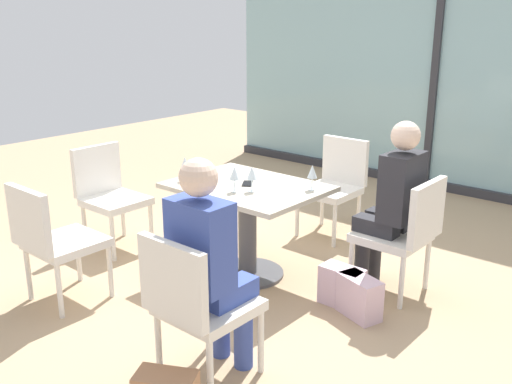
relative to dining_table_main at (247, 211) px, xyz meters
name	(u,v)px	position (x,y,z in m)	size (l,w,h in m)	color
ground_plane	(248,274)	(0.00, 0.00, -0.52)	(12.00, 12.00, 0.00)	tan
window_wall_backdrop	(435,83)	(0.00, 3.20, 0.69)	(5.64, 0.10, 2.70)	#8FB7BC
dining_table_main	(247,211)	(0.00, 0.00, 0.00)	(1.11, 0.83, 0.73)	#BCB29E
chair_far_right	(405,230)	(1.05, 0.48, -0.03)	(0.50, 0.46, 0.87)	silver
chair_front_right	(195,301)	(0.70, -1.21, -0.03)	(0.46, 0.50, 0.87)	silver
chair_side_end	(109,191)	(-1.31, -0.32, -0.03)	(0.50, 0.46, 0.87)	silver
chair_near_window	(335,181)	(0.00, 1.21, -0.03)	(0.46, 0.51, 0.87)	silver
chair_front_left	(52,237)	(-0.70, -1.21, -0.03)	(0.46, 0.50, 0.87)	silver
person_far_right	(393,199)	(0.94, 0.48, 0.18)	(0.39, 0.34, 1.26)	#28282D
person_front_right	(209,259)	(0.70, -1.10, 0.18)	(0.34, 0.39, 1.26)	#384C9E
wine_glass_0	(312,172)	(0.44, 0.21, 0.34)	(0.07, 0.07, 0.18)	silver
wine_glass_1	(185,164)	(-0.43, -0.22, 0.34)	(0.07, 0.07, 0.18)	silver
wine_glass_2	(234,174)	(0.05, -0.19, 0.34)	(0.07, 0.07, 0.18)	silver
wine_glass_3	(252,174)	(0.14, -0.10, 0.34)	(0.07, 0.07, 0.18)	silver
coffee_cup	(193,182)	(-0.24, -0.32, 0.25)	(0.08, 0.08, 0.09)	white
cell_phone_on_table	(247,184)	(-0.01, 0.01, 0.21)	(0.07, 0.14, 0.01)	black
handbag_0	(359,297)	(0.99, 0.00, -0.38)	(0.30, 0.16, 0.28)	beige
handbag_2	(342,286)	(0.82, 0.06, -0.38)	(0.30, 0.16, 0.28)	beige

